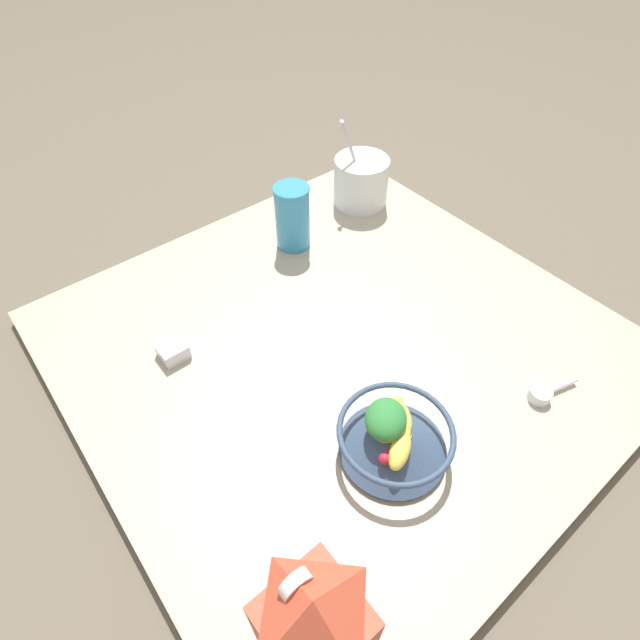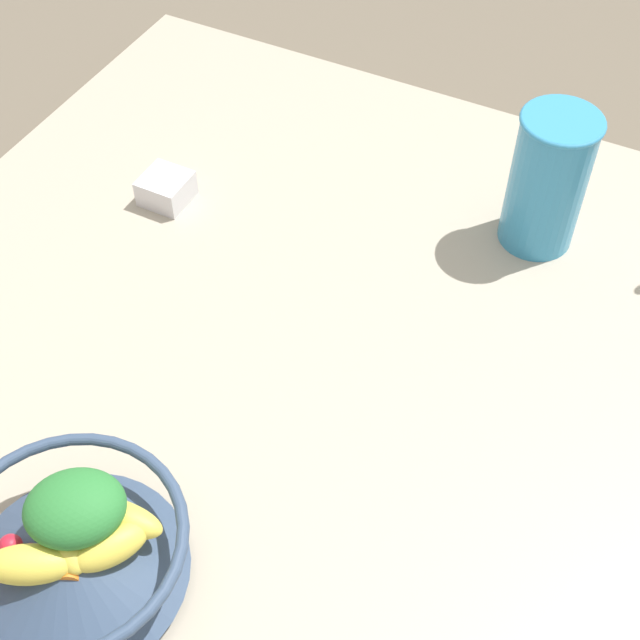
{
  "view_description": "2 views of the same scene",
  "coord_description": "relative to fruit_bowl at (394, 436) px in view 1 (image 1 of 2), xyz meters",
  "views": [
    {
      "loc": [
        0.44,
        0.48,
        0.79
      ],
      "look_at": [
        0.02,
        -0.04,
        0.07
      ],
      "focal_mm": 28.0,
      "sensor_mm": 36.0,
      "label": 1
    },
    {
      "loc": [
        -0.21,
        0.43,
        0.71
      ],
      "look_at": [
        0.02,
        -0.03,
        0.1
      ],
      "focal_mm": 50.0,
      "sensor_mm": 36.0,
      "label": 2
    }
  ],
  "objects": [
    {
      "name": "measuring_scoop",
      "position": [
        -0.28,
        0.1,
        -0.03
      ],
      "size": [
        0.1,
        0.05,
        0.02
      ],
      "color": "white",
      "rests_on": "countertop"
    },
    {
      "name": "ground_plane",
      "position": [
        -0.09,
        -0.24,
        -0.08
      ],
      "size": [
        6.0,
        6.0,
        0.0
      ],
      "primitive_type": "plane",
      "color": "#665B4C"
    },
    {
      "name": "spice_jar",
      "position": [
        0.19,
        -0.41,
        -0.03
      ],
      "size": [
        0.05,
        0.05,
        0.03
      ],
      "color": "silver",
      "rests_on": "countertop"
    },
    {
      "name": "milk_carton",
      "position": [
        0.28,
        0.15,
        0.11
      ],
      "size": [
        0.09,
        0.09,
        0.3
      ],
      "color": "#CC4C33",
      "rests_on": "countertop"
    },
    {
      "name": "drinking_cup",
      "position": [
        -0.2,
        -0.54,
        0.04
      ],
      "size": [
        0.08,
        0.08,
        0.16
      ],
      "color": "#3893C6",
      "rests_on": "countertop"
    },
    {
      "name": "fruit_bowl",
      "position": [
        0.0,
        0.0,
        0.0
      ],
      "size": [
        0.19,
        0.19,
        0.1
      ],
      "color": "#384C6B",
      "rests_on": "countertop"
    },
    {
      "name": "countertop",
      "position": [
        -0.09,
        -0.24,
        -0.06
      ],
      "size": [
        0.99,
        0.99,
        0.03
      ],
      "color": "#B2A893",
      "rests_on": "ground_plane"
    },
    {
      "name": "yogurt_tub",
      "position": [
        -0.44,
        -0.57,
        0.02
      ],
      "size": [
        0.14,
        0.14,
        0.23
      ],
      "color": "white",
      "rests_on": "countertop"
    }
  ]
}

